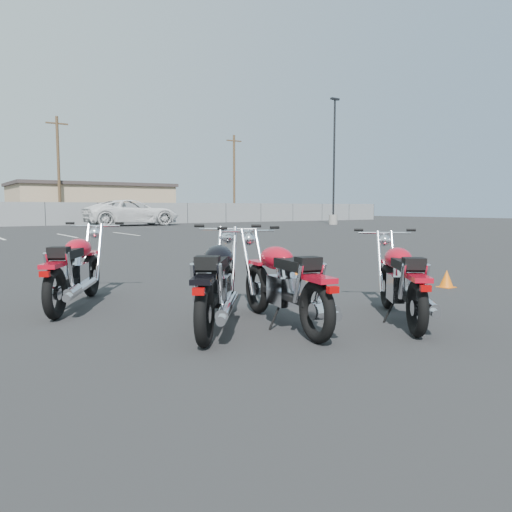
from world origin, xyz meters
TOP-DOWN VIEW (x-y plane):
  - ground at (0.00, 0.00)m, footprint 120.00×120.00m
  - motorcycle_front_red at (-2.24, 1.46)m, footprint 1.61×2.22m
  - motorcycle_second_black at (-1.21, -0.70)m, footprint 1.80×2.12m
  - motorcycle_third_red at (-0.53, -1.07)m, footprint 0.97×2.29m
  - motorcycle_rear_red at (0.81, -1.66)m, footprint 1.68×2.00m
  - training_cone_near at (1.86, 1.66)m, footprint 0.28×0.28m
  - training_cone_far at (3.54, -0.37)m, footprint 0.25×0.25m
  - training_cone_extra at (-0.14, 1.48)m, footprint 0.27×0.27m
  - light_pole_east at (24.12, 24.74)m, footprint 0.80×0.70m
  - tan_building_east at (10.00, 44.00)m, footprint 14.40×9.40m
  - utility_pole_c at (6.00, 39.00)m, footprint 1.80×0.24m
  - utility_pole_d at (24.00, 40.00)m, footprint 1.80×0.24m
  - white_van at (9.65, 31.65)m, footprint 3.44×8.32m

SIDE VIEW (x-z plane):
  - ground at x=0.00m, z-range 0.00..0.00m
  - training_cone_far at x=3.54m, z-range 0.00..0.30m
  - training_cone_extra at x=-0.14m, z-range 0.00..0.32m
  - training_cone_near at x=1.86m, z-range 0.00..0.33m
  - motorcycle_rear_red at x=0.81m, z-range -0.05..1.04m
  - motorcycle_third_red at x=-0.53m, z-range -0.05..1.08m
  - motorcycle_front_red at x=-2.24m, z-range -0.05..1.10m
  - motorcycle_second_black at x=-1.21m, z-range -0.05..1.10m
  - white_van at x=9.65m, z-range 0.00..3.14m
  - tan_building_east at x=10.00m, z-range 0.01..3.71m
  - light_pole_east at x=24.12m, z-range -2.44..7.68m
  - utility_pole_c at x=6.00m, z-range 0.19..9.19m
  - utility_pole_d at x=24.00m, z-range 0.19..9.19m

